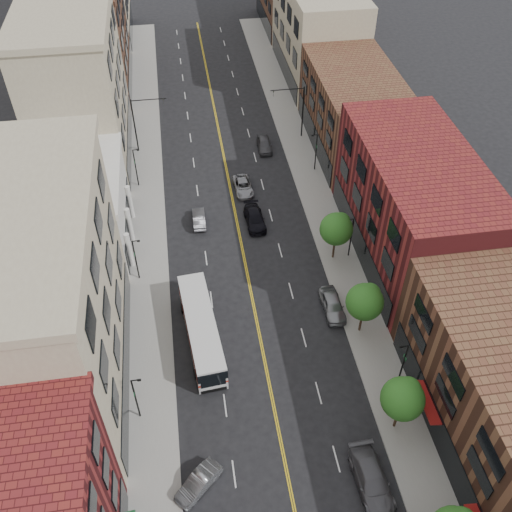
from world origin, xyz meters
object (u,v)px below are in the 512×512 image
car_lane_a (255,219)px  car_parked_mid (372,480)px  car_lane_c (264,144)px  car_lane_b (243,186)px  car_lane_behind (199,219)px  city_bus (201,328)px  car_angle_b (199,483)px  car_parked_far (333,305)px

car_lane_a → car_parked_mid: bearing=-84.9°
car_lane_a → car_lane_c: size_ratio=1.14×
car_lane_a → car_lane_b: bearing=92.0°
car_lane_behind → city_bus: bearing=87.3°
car_angle_b → car_parked_mid: bearing=39.0°
car_lane_c → car_angle_b: bearing=-103.6°
car_lane_behind → car_lane_b: size_ratio=0.85×
city_bus → car_lane_a: city_bus is taller
car_angle_b → car_lane_behind: 30.56m
city_bus → car_lane_a: 17.35m
car_lane_a → car_lane_b: (-0.46, 6.32, -0.08)m
car_parked_far → car_lane_c: bearing=92.8°
car_lane_b → car_lane_a: bearing=-88.2°
car_lane_a → car_angle_b: bearing=-108.6°
car_parked_far → car_lane_c: size_ratio=1.07×
city_bus → car_parked_mid: 19.20m
car_lane_behind → car_parked_far: bearing=128.6°
car_parked_far → car_lane_b: bearing=105.3°
city_bus → car_parked_mid: size_ratio=2.07×
car_angle_b → car_lane_c: car_lane_c is taller
car_angle_b → car_lane_a: car_lane_a is taller
car_lane_a → city_bus: bearing=-117.0°
city_bus → car_parked_mid: city_bus is taller
car_lane_behind → car_lane_a: car_lane_a is taller
car_lane_behind → car_lane_c: 16.97m
city_bus → car_parked_far: bearing=2.8°
car_angle_b → car_lane_b: car_angle_b is taller
city_bus → car_lane_behind: 16.84m
car_angle_b → car_lane_b: (8.19, 35.74, -0.02)m
car_angle_b → car_lane_c: size_ratio=0.92×
car_lane_b → car_parked_far: bearing=-76.2°
car_lane_a → car_lane_b: 6.34m
car_parked_far → car_lane_b: car_parked_far is taller
car_lane_a → car_lane_behind: bearing=168.2°
car_parked_mid → car_lane_a: bearing=94.6°
car_lane_b → car_lane_c: size_ratio=1.06×
car_angle_b → car_parked_mid: 12.81m
city_bus → car_lane_behind: city_bus is taller
city_bus → car_lane_b: bearing=67.9°
city_bus → car_lane_b: city_bus is taller
city_bus → car_lane_a: (7.25, 15.73, -1.01)m
car_lane_c → car_lane_behind: bearing=-123.3°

